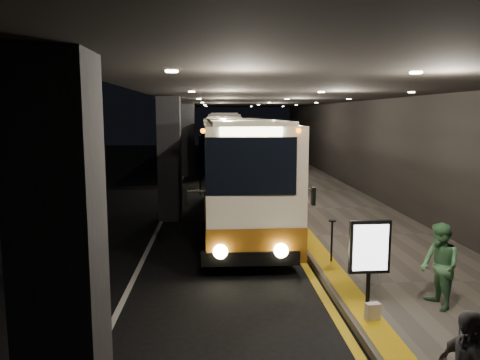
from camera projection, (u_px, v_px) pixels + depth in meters
name	position (u px, v px, depth m)	size (l,w,h in m)	color
ground	(212.00, 250.00, 13.11)	(90.00, 90.00, 0.00)	black
lane_line_white	(165.00, 213.00, 17.95)	(0.12, 50.00, 0.01)	silver
kerb_stripe_yellow	(273.00, 212.00, 18.18)	(0.18, 50.00, 0.01)	gold
sidewalk	(334.00, 210.00, 18.30)	(4.50, 50.00, 0.15)	#514C44
tactile_strip	(286.00, 208.00, 18.18)	(0.50, 50.00, 0.01)	gold
terminal_wall	(393.00, 135.00, 18.01)	(0.10, 50.00, 6.00)	black
support_columns	(170.00, 159.00, 16.67)	(0.80, 24.80, 4.40)	black
canopy	(278.00, 92.00, 17.54)	(9.00, 50.00, 0.40)	black
coach_main	(238.00, 176.00, 16.00)	(2.62, 11.35, 3.52)	beige
coach_second	(224.00, 145.00, 31.86)	(2.58, 11.29, 3.53)	beige
coach_third	(224.00, 136.00, 41.83)	(2.67, 12.05, 3.78)	beige
passenger_boarding	(303.00, 205.00, 14.48)	(0.61, 0.40, 1.67)	#C75C69
passenger_waiting_green	(440.00, 266.00, 8.75)	(0.79, 0.49, 1.63)	#457D50
bag_polka	(373.00, 277.00, 10.04)	(0.27, 0.12, 0.33)	black
bag_plain	(373.00, 312.00, 8.30)	(0.25, 0.15, 0.31)	#BBB3AF
info_sign	(370.00, 249.00, 8.80)	(0.79, 0.14, 1.67)	black
stanchion_post	(332.00, 241.00, 11.55)	(0.05, 0.05, 1.04)	black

